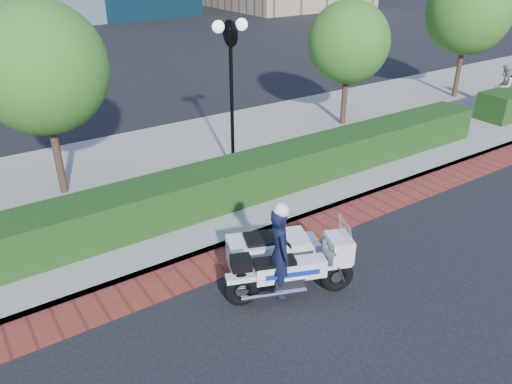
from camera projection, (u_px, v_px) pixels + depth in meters
ground at (324, 272)px, 10.32m from camera, size 120.00×120.00×0.00m
brick_strip at (281, 240)px, 11.43m from camera, size 60.00×1.00×0.01m
sidewalk at (190, 170)px, 14.73m from camera, size 60.00×8.00×0.15m
hedge_main at (232, 182)px, 12.70m from camera, size 18.00×1.20×1.00m
lamppost at (231, 74)px, 13.34m from camera, size 1.02×0.70×4.21m
tree_b at (41, 68)px, 11.85m from camera, size 3.20×3.20×4.89m
tree_c at (349, 42)px, 17.01m from camera, size 2.80×2.80×4.30m
tree_d at (469, 12)px, 20.00m from camera, size 3.40×3.40×5.16m
police_motorcycle at (280, 256)px, 9.58m from camera, size 2.47×2.25×2.08m
pedestrian at (503, 87)px, 19.36m from camera, size 1.04×0.90×1.82m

